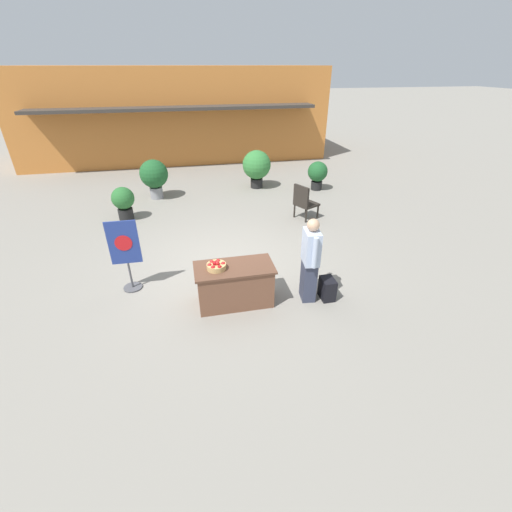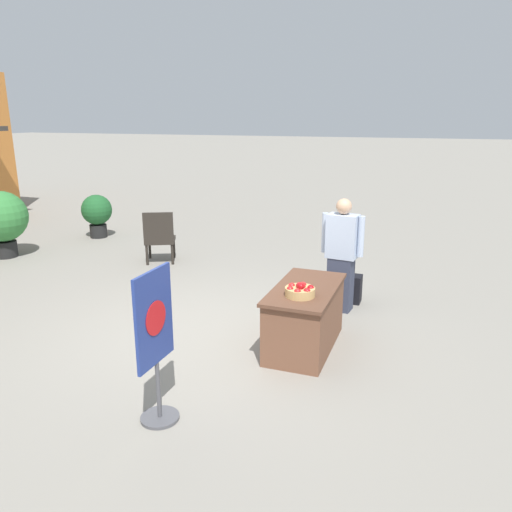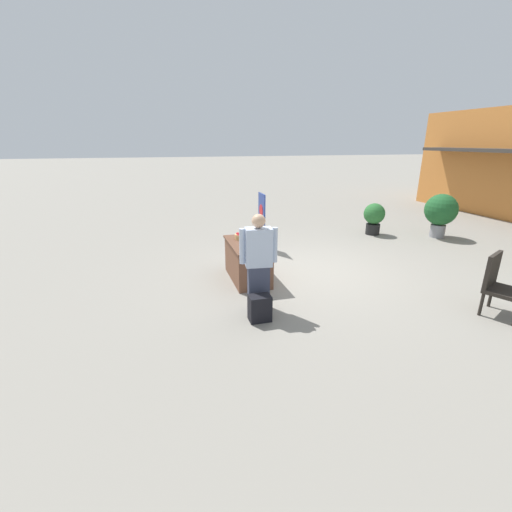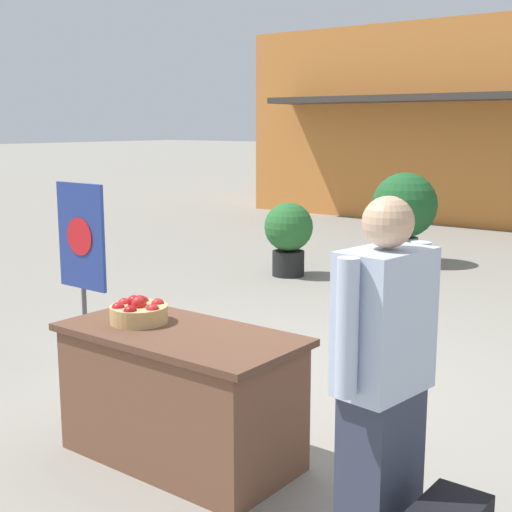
{
  "view_description": "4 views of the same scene",
  "coord_description": "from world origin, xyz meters",
  "views": [
    {
      "loc": [
        -0.63,
        -6.5,
        3.88
      ],
      "look_at": [
        0.63,
        -0.7,
        0.55
      ],
      "focal_mm": 24.0,
      "sensor_mm": 36.0,
      "label": 1
    },
    {
      "loc": [
        -5.31,
        -2.72,
        2.72
      ],
      "look_at": [
        0.22,
        -0.69,
        1.05
      ],
      "focal_mm": 35.0,
      "sensor_mm": 36.0,
      "label": 2
    },
    {
      "loc": [
        6.4,
        -2.97,
        2.67
      ],
      "look_at": [
        0.67,
        -1.35,
        0.68
      ],
      "focal_mm": 24.0,
      "sensor_mm": 36.0,
      "label": 3
    },
    {
      "loc": [
        2.78,
        -4.15,
        1.91
      ],
      "look_at": [
        -0.05,
        -0.48,
        1.05
      ],
      "focal_mm": 50.0,
      "sensor_mm": 36.0,
      "label": 4
    }
  ],
  "objects": [
    {
      "name": "backpack",
      "position": [
        1.8,
        -1.61,
        0.21
      ],
      "size": [
        0.24,
        0.34,
        0.42
      ],
      "color": "black",
      "rests_on": "ground_plane"
    },
    {
      "name": "potted_plant_far_right",
      "position": [
        -2.33,
        3.18,
        0.54
      ],
      "size": [
        0.62,
        0.62,
        0.94
      ],
      "color": "black",
      "rests_on": "ground_plane"
    },
    {
      "name": "ground_plane",
      "position": [
        0.0,
        0.0,
        0.0
      ],
      "size": [
        120.0,
        120.0,
        0.0
      ],
      "primitive_type": "plane",
      "color": "gray"
    },
    {
      "name": "person_visitor",
      "position": [
        1.44,
        -1.53,
        0.82
      ],
      "size": [
        0.31,
        0.61,
        1.62
      ],
      "rotation": [
        0.0,
        0.0,
        3.02
      ],
      "color": "#33384C",
      "rests_on": "ground_plane"
    },
    {
      "name": "patio_chair",
      "position": [
        2.62,
        2.13,
        0.53
      ],
      "size": [
        0.73,
        0.73,
        1.0
      ],
      "rotation": [
        0.0,
        0.0,
        0.45
      ],
      "color": "#28231E",
      "rests_on": "ground_plane"
    },
    {
      "name": "poster_board",
      "position": [
        -1.83,
        -0.49,
        0.78
      ],
      "size": [
        0.56,
        0.36,
        1.44
      ],
      "rotation": [
        0.0,
        0.0,
        -1.59
      ],
      "color": "#4C4C51",
      "rests_on": "ground_plane"
    },
    {
      "name": "display_table",
      "position": [
        0.09,
        -1.36,
        0.39
      ],
      "size": [
        1.41,
        0.71,
        0.77
      ],
      "color": "brown",
      "rests_on": "ground_plane"
    },
    {
      "name": "apple_basket",
      "position": [
        -0.22,
        -1.38,
        0.83
      ],
      "size": [
        0.34,
        0.34,
        0.16
      ],
      "color": "tan",
      "rests_on": "display_table"
    },
    {
      "name": "potted_plant_near_right",
      "position": [
        -1.54,
        4.82,
        0.77
      ],
      "size": [
        0.9,
        0.9,
        1.26
      ],
      "color": "gray",
      "rests_on": "ground_plane"
    }
  ]
}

